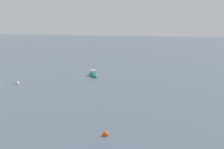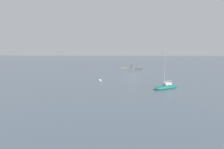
{
  "view_description": "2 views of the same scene",
  "coord_description": "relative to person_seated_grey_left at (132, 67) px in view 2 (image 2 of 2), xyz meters",
  "views": [
    {
      "loc": [
        47.56,
        49.63,
        10.47
      ],
      "look_at": [
        0.86,
        29.59,
        1.68
      ],
      "focal_mm": 44.64,
      "sensor_mm": 36.0,
      "label": 1
    },
    {
      "loc": [
        2.1,
        59.67,
        7.02
      ],
      "look_at": [
        4.96,
        19.83,
        2.29
      ],
      "focal_mm": 31.58,
      "sensor_mm": 36.0,
      "label": 2
    }
  ],
  "objects": [
    {
      "name": "umbrella_open_green",
      "position": [
        -0.01,
        -0.23,
        0.88
      ],
      "size": [
        1.49,
        1.49,
        1.32
      ],
      "color": "black",
      "rests_on": "seawall_pier"
    },
    {
      "name": "person_seated_grey_left",
      "position": [
        0.0,
        0.0,
        0.0
      ],
      "size": [
        0.42,
        0.62,
        0.73
      ],
      "rotation": [
        0.0,
        0.0,
        -0.06
      ],
      "color": "#1E2333",
      "rests_on": "seawall_pier"
    },
    {
      "name": "sailboat_teal_mid",
      "position": [
        -5.32,
        39.86,
        -0.54
      ],
      "size": [
        5.64,
        4.63,
        7.67
      ],
      "rotation": [
        0.0,
        0.0,
        5.32
      ],
      "color": "#197266",
      "rests_on": "ground_plane"
    },
    {
      "name": "mooring_buoy_mid",
      "position": [
        8.37,
        31.12,
        -0.71
      ],
      "size": [
        0.68,
        0.68,
        0.68
      ],
      "color": "white",
      "rests_on": "ground_plane"
    },
    {
      "name": "seawall_pier",
      "position": [
        0.1,
        -0.2,
        -0.54
      ],
      "size": [
        8.55,
        1.77,
        0.57
      ],
      "color": "slate",
      "rests_on": "ground_plane"
    },
    {
      "name": "ground_plane",
      "position": [
        0.1,
        17.35,
        -0.82
      ],
      "size": [
        500.0,
        500.0,
        0.0
      ],
      "primitive_type": "plane",
      "color": "slate"
    }
  ]
}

